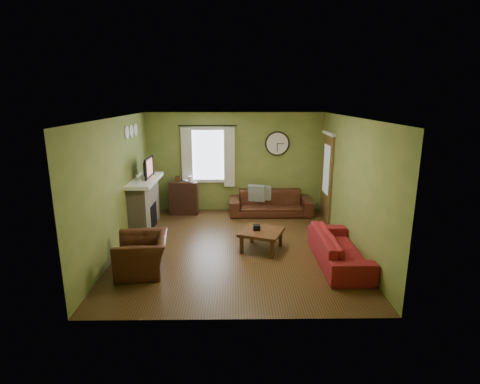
{
  "coord_description": "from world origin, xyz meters",
  "views": [
    {
      "loc": [
        -0.0,
        -7.16,
        2.97
      ],
      "look_at": [
        0.1,
        0.4,
        1.05
      ],
      "focal_mm": 28.0,
      "sensor_mm": 36.0,
      "label": 1
    }
  ],
  "objects_px": {
    "sofa_red": "(339,248)",
    "armchair": "(142,254)",
    "sofa_brown": "(271,203)",
    "coffee_table": "(262,240)",
    "bookshelf": "(184,198)"
  },
  "relations": [
    {
      "from": "armchair",
      "to": "sofa_brown",
      "type": "bearing_deg",
      "value": 134.56
    },
    {
      "from": "sofa_red",
      "to": "coffee_table",
      "type": "distance_m",
      "value": 1.51
    },
    {
      "from": "bookshelf",
      "to": "sofa_red",
      "type": "height_order",
      "value": "bookshelf"
    },
    {
      "from": "sofa_brown",
      "to": "bookshelf",
      "type": "bearing_deg",
      "value": 178.42
    },
    {
      "from": "coffee_table",
      "to": "armchair",
      "type": "bearing_deg",
      "value": -156.6
    },
    {
      "from": "bookshelf",
      "to": "armchair",
      "type": "relative_size",
      "value": 0.87
    },
    {
      "from": "armchair",
      "to": "coffee_table",
      "type": "xyz_separation_m",
      "value": [
        2.14,
        0.93,
        -0.12
      ]
    },
    {
      "from": "bookshelf",
      "to": "sofa_red",
      "type": "bearing_deg",
      "value": -43.24
    },
    {
      "from": "sofa_brown",
      "to": "armchair",
      "type": "height_order",
      "value": "armchair"
    },
    {
      "from": "sofa_red",
      "to": "armchair",
      "type": "bearing_deg",
      "value": 94.87
    },
    {
      "from": "sofa_red",
      "to": "coffee_table",
      "type": "xyz_separation_m",
      "value": [
        -1.37,
        0.63,
        -0.08
      ]
    },
    {
      "from": "bookshelf",
      "to": "coffee_table",
      "type": "distance_m",
      "value": 3.05
    },
    {
      "from": "sofa_brown",
      "to": "coffee_table",
      "type": "bearing_deg",
      "value": -99.61
    },
    {
      "from": "bookshelf",
      "to": "sofa_red",
      "type": "relative_size",
      "value": 0.44
    },
    {
      "from": "sofa_brown",
      "to": "armchair",
      "type": "distance_m",
      "value": 4.15
    }
  ]
}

